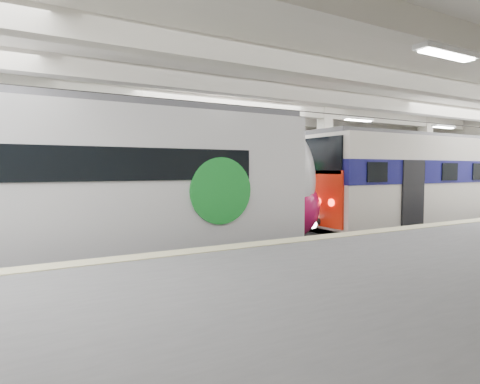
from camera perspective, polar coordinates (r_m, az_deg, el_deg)
station_hall at (r=11.46m, az=8.94°, el=5.62°), size 36.00×24.00×5.75m
modern_emu at (r=10.98m, az=-16.92°, el=0.19°), size 13.92×2.87×4.48m
older_rer at (r=18.79m, az=25.64°, el=1.16°), size 12.49×2.76×4.16m
far_train at (r=16.23m, az=-26.50°, el=0.88°), size 13.23×3.09×4.23m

